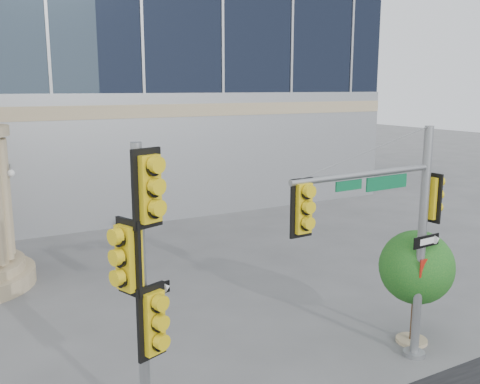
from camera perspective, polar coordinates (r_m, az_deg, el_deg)
ground at (r=12.86m, az=3.90°, el=-18.09°), size 120.00×120.00×0.00m
main_signal_pole at (r=12.01m, az=16.03°, el=-3.27°), size 4.23×0.60×5.44m
secondary_signal_pole at (r=9.41m, az=-10.35°, el=-8.39°), size 1.01×0.72×5.37m
street_tree at (r=13.87m, az=18.34°, el=-7.87°), size 1.84×1.80×2.87m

